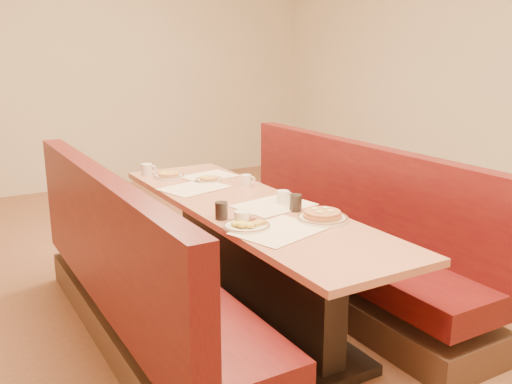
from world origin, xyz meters
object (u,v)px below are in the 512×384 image
diner_table (249,262)px  coffee_mug_b (242,219)px  booth_right (341,244)px  coffee_mug_c (246,180)px  pancake_plate (322,217)px  soda_tumbler_near (221,211)px  coffee_mug_d (147,169)px  coffee_mug_a (283,197)px  soda_tumbler_mid (296,203)px  eggs_plate (246,225)px  booth_left (137,289)px

diner_table → coffee_mug_b: size_ratio=22.14×
booth_right → coffee_mug_c: size_ratio=24.45×
pancake_plate → coffee_mug_b: 0.46m
coffee_mug_c → soda_tumbler_near: size_ratio=1.02×
soda_tumbler_near → coffee_mug_d: bearing=88.9°
booth_right → coffee_mug_c: 0.79m
coffee_mug_a → coffee_mug_d: 1.26m
coffee_mug_c → soda_tumbler_mid: soda_tumbler_mid is taller
eggs_plate → coffee_mug_d: size_ratio=2.29×
diner_table → booth_right: bearing=0.0°
eggs_plate → coffee_mug_a: (0.43, 0.30, 0.03)m
coffee_mug_d → soda_tumbler_mid: soda_tumbler_mid is taller
diner_table → coffee_mug_b: coffee_mug_b is taller
eggs_plate → soda_tumbler_near: (-0.04, 0.21, 0.03)m
pancake_plate → eggs_plate: (-0.43, 0.09, -0.01)m
soda_tumbler_mid → coffee_mug_c: bearing=85.6°
pancake_plate → coffee_mug_a: size_ratio=2.64×
booth_right → coffee_mug_b: (-0.97, -0.35, 0.43)m
booth_left → coffee_mug_b: booth_left is taller
diner_table → soda_tumbler_mid: bearing=-55.1°
diner_table → soda_tumbler_near: 0.54m
booth_right → coffee_mug_c: booth_right is taller
booth_left → coffee_mug_c: bearing=24.3°
coffee_mug_b → soda_tumbler_mid: size_ratio=1.13×
coffee_mug_c → soda_tumbler_mid: size_ratio=1.02×
soda_tumbler_near → soda_tumbler_mid: size_ratio=1.00×
pancake_plate → coffee_mug_b: (-0.44, 0.13, 0.02)m
eggs_plate → coffee_mug_c: size_ratio=2.50×
diner_table → booth_left: bearing=180.0°
coffee_mug_b → soda_tumbler_mid: bearing=10.7°
coffee_mug_c → coffee_mug_d: 0.82m
soda_tumbler_mid → pancake_plate: bearing=-84.6°
pancake_plate → coffee_mug_c: size_ratio=2.83×
booth_right → soda_tumbler_mid: size_ratio=25.00×
coffee_mug_c → coffee_mug_d: size_ratio=0.92×
coffee_mug_c → soda_tumbler_mid: bearing=-82.5°
coffee_mug_c → coffee_mug_a: bearing=-81.6°
eggs_plate → coffee_mug_c: 0.94m
soda_tumbler_near → booth_right: bearing=9.8°
coffee_mug_a → coffee_mug_c: coffee_mug_a is taller
diner_table → coffee_mug_d: bearing=103.0°
soda_tumbler_mid → diner_table: bearing=124.9°
coffee_mug_b → soda_tumbler_near: bearing=99.0°
pancake_plate → coffee_mug_d: coffee_mug_d is taller
eggs_plate → soda_tumbler_near: bearing=100.9°
booth_left → soda_tumbler_near: booth_left is taller
booth_left → booth_right: bearing=0.0°
booth_right → coffee_mug_a: 0.69m
booth_right → coffee_mug_b: size_ratio=22.14×
diner_table → booth_left: booth_left is taller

